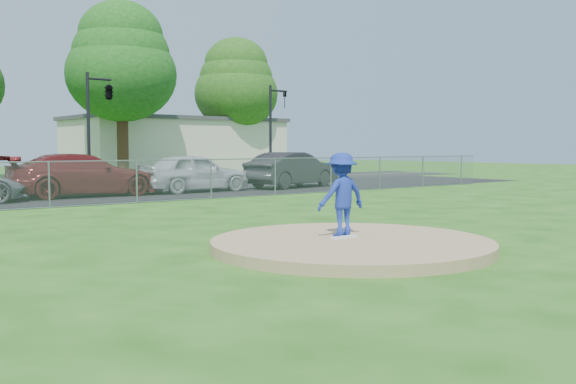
% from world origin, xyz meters
% --- Properties ---
extents(ground, '(120.00, 120.00, 0.00)m').
position_xyz_m(ground, '(0.00, 10.00, 0.00)').
color(ground, '#1D5011').
rests_on(ground, ground).
extents(pitchers_mound, '(5.40, 5.40, 0.20)m').
position_xyz_m(pitchers_mound, '(0.00, 0.00, 0.10)').
color(pitchers_mound, '#A4835A').
rests_on(pitchers_mound, ground).
extents(pitching_rubber, '(0.60, 0.15, 0.04)m').
position_xyz_m(pitching_rubber, '(0.00, 0.20, 0.22)').
color(pitching_rubber, white).
rests_on(pitching_rubber, pitchers_mound).
extents(chain_link_fence, '(40.00, 0.06, 1.50)m').
position_xyz_m(chain_link_fence, '(0.00, 12.00, 0.75)').
color(chain_link_fence, gray).
rests_on(chain_link_fence, ground).
extents(parking_lot, '(50.00, 8.00, 0.01)m').
position_xyz_m(parking_lot, '(0.00, 16.50, 0.01)').
color(parking_lot, black).
rests_on(parking_lot, ground).
extents(street, '(60.00, 7.00, 0.01)m').
position_xyz_m(street, '(0.00, 24.00, 0.00)').
color(street, black).
rests_on(street, ground).
extents(commercial_building, '(16.40, 9.40, 4.30)m').
position_xyz_m(commercial_building, '(16.00, 38.00, 2.16)').
color(commercial_building, beige).
rests_on(commercial_building, ground).
extents(tree_right, '(7.28, 7.28, 11.63)m').
position_xyz_m(tree_right, '(9.00, 32.00, 7.65)').
color(tree_right, '#3A2115').
rests_on(tree_right, ground).
extents(tree_far_right, '(6.72, 6.72, 10.74)m').
position_xyz_m(tree_far_right, '(20.00, 35.00, 7.06)').
color(tree_far_right, '#3D2A16').
rests_on(tree_far_right, ground).
extents(traffic_signal_center, '(1.42, 2.48, 5.60)m').
position_xyz_m(traffic_signal_center, '(3.97, 22.00, 4.61)').
color(traffic_signal_center, black).
rests_on(traffic_signal_center, ground).
extents(traffic_signal_right, '(1.28, 0.20, 5.60)m').
position_xyz_m(traffic_signal_right, '(14.24, 22.00, 3.36)').
color(traffic_signal_right, black).
rests_on(traffic_signal_right, ground).
extents(pitcher, '(1.11, 0.69, 1.66)m').
position_xyz_m(pitcher, '(0.17, 0.47, 1.03)').
color(pitcher, '#1C329C').
rests_on(pitcher, pitchers_mound).
extents(parked_car_darkred, '(5.93, 2.59, 1.70)m').
position_xyz_m(parked_car_darkred, '(0.56, 16.07, 0.86)').
color(parked_car_darkred, maroon).
rests_on(parked_car_darkred, parking_lot).
extents(parked_car_pearl, '(5.03, 2.19, 1.69)m').
position_xyz_m(parked_car_pearl, '(5.32, 15.71, 0.85)').
color(parked_car_pearl, silver).
rests_on(parked_car_pearl, parking_lot).
extents(parked_car_charcoal, '(5.44, 2.89, 1.70)m').
position_xyz_m(parked_car_charcoal, '(10.61, 15.52, 0.86)').
color(parked_car_charcoal, '#252427').
rests_on(parked_car_charcoal, parking_lot).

